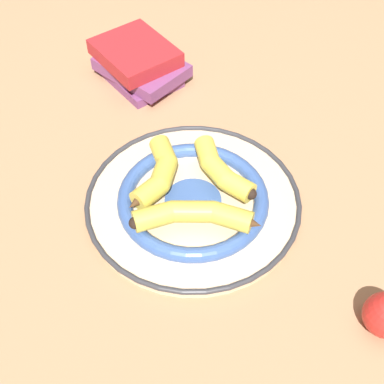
% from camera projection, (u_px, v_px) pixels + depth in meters
% --- Properties ---
extents(ground_plane, '(2.80, 2.80, 0.00)m').
position_uv_depth(ground_plane, '(208.00, 196.00, 0.97)').
color(ground_plane, '#A87A56').
extents(decorative_bowl, '(0.38, 0.38, 0.03)m').
position_uv_depth(decorative_bowl, '(192.00, 200.00, 0.94)').
color(decorative_bowl, beige).
rests_on(decorative_bowl, ground_plane).
extents(banana_a, '(0.18, 0.07, 0.04)m').
position_uv_depth(banana_a, '(219.00, 169.00, 0.94)').
color(banana_a, yellow).
rests_on(banana_a, decorative_bowl).
extents(banana_b, '(0.16, 0.18, 0.04)m').
position_uv_depth(banana_b, '(195.00, 215.00, 0.87)').
color(banana_b, gold).
rests_on(banana_b, decorative_bowl).
extents(banana_c, '(0.12, 0.15, 0.04)m').
position_uv_depth(banana_c, '(158.00, 174.00, 0.93)').
color(banana_c, gold).
rests_on(banana_c, decorative_bowl).
extents(book_stack, '(0.20, 0.16, 0.08)m').
position_uv_depth(book_stack, '(138.00, 63.00, 1.16)').
color(book_stack, '#753D70').
rests_on(book_stack, ground_plane).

